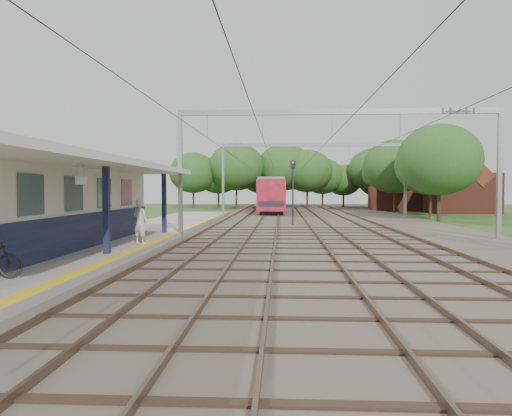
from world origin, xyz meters
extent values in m
plane|color=#2D4C1E|center=(0.00, 0.00, 0.00)|extent=(160.00, 160.00, 0.00)
cube|color=#473D33|center=(4.00, 30.00, 0.05)|extent=(18.00, 90.00, 0.10)
cube|color=gray|center=(-7.50, 14.00, 0.17)|extent=(5.00, 52.00, 0.35)
cube|color=yellow|center=(-5.25, 14.00, 0.35)|extent=(0.45, 52.00, 0.01)
cube|color=beige|center=(-8.90, 7.00, 2.05)|extent=(3.20, 18.00, 3.40)
cube|color=#12183B|center=(-7.28, 7.00, 1.05)|extent=(0.06, 18.00, 1.40)
cube|color=slate|center=(-7.27, 7.00, 2.55)|extent=(0.05, 16.00, 1.30)
cube|color=#12183B|center=(-5.90, 6.00, 1.95)|extent=(0.22, 0.22, 3.20)
cube|color=#12183B|center=(-5.90, 15.00, 1.95)|extent=(0.22, 0.22, 3.20)
cube|color=silver|center=(-7.80, 6.00, 3.67)|extent=(6.40, 20.00, 0.24)
cube|color=white|center=(-6.00, 4.00, 3.00)|extent=(0.06, 0.85, 0.26)
cube|color=brown|center=(-4.22, 30.00, 0.17)|extent=(0.07, 88.00, 0.15)
cube|color=brown|center=(-2.78, 30.00, 0.17)|extent=(0.07, 88.00, 0.15)
cube|color=brown|center=(-1.22, 30.00, 0.17)|extent=(0.07, 88.00, 0.15)
cube|color=brown|center=(0.22, 30.00, 0.17)|extent=(0.07, 88.00, 0.15)
cube|color=brown|center=(2.48, 30.00, 0.17)|extent=(0.07, 88.00, 0.15)
cube|color=brown|center=(3.92, 30.00, 0.17)|extent=(0.07, 88.00, 0.15)
cube|color=brown|center=(6.08, 30.00, 0.17)|extent=(0.07, 88.00, 0.15)
cube|color=brown|center=(7.52, 30.00, 0.17)|extent=(0.07, 88.00, 0.15)
cube|color=gray|center=(-5.00, 15.00, 3.50)|extent=(0.22, 0.22, 7.00)
cube|color=gray|center=(12.00, 15.00, 3.50)|extent=(0.22, 0.22, 7.00)
cube|color=gray|center=(3.50, 15.00, 6.85)|extent=(17.00, 0.20, 0.30)
cube|color=gray|center=(-5.00, 35.00, 3.50)|extent=(0.22, 0.22, 7.00)
cube|color=gray|center=(12.00, 35.00, 3.50)|extent=(0.22, 0.22, 7.00)
cube|color=gray|center=(3.50, 35.00, 6.85)|extent=(17.00, 0.20, 0.30)
cylinder|color=black|center=(-3.50, 30.00, 5.50)|extent=(0.02, 88.00, 0.02)
cylinder|color=black|center=(-0.50, 30.00, 5.50)|extent=(0.02, 88.00, 0.02)
cylinder|color=black|center=(3.20, 30.00, 5.50)|extent=(0.02, 88.00, 0.02)
cylinder|color=black|center=(6.80, 30.00, 5.50)|extent=(0.02, 88.00, 0.02)
cylinder|color=#382619|center=(-10.00, 61.00, 1.44)|extent=(0.28, 0.28, 2.88)
ellipsoid|color=#1C4418|center=(-10.00, 61.00, 4.96)|extent=(6.72, 6.72, 5.76)
cylinder|color=#382619|center=(-4.00, 63.00, 1.26)|extent=(0.28, 0.28, 2.52)
ellipsoid|color=#1C4418|center=(-4.00, 63.00, 4.34)|extent=(5.88, 5.88, 5.04)
cylinder|color=#382619|center=(2.00, 60.00, 1.62)|extent=(0.28, 0.28, 3.24)
ellipsoid|color=#1C4418|center=(2.00, 60.00, 5.58)|extent=(7.56, 7.56, 6.48)
cylinder|color=#382619|center=(8.00, 62.00, 1.35)|extent=(0.28, 0.28, 2.70)
ellipsoid|color=#1C4418|center=(8.00, 62.00, 4.65)|extent=(6.30, 6.30, 5.40)
cylinder|color=#382619|center=(14.50, 38.00, 1.26)|extent=(0.28, 0.28, 2.52)
ellipsoid|color=#1C4418|center=(14.50, 38.00, 4.34)|extent=(5.88, 5.88, 5.04)
cylinder|color=#382619|center=(15.00, 54.00, 1.44)|extent=(0.28, 0.28, 2.88)
ellipsoid|color=#1C4418|center=(15.00, 54.00, 4.96)|extent=(6.72, 6.72, 5.76)
cube|color=brown|center=(21.00, 46.00, 2.25)|extent=(7.00, 6.00, 4.50)
cube|color=#5F2717|center=(21.00, 46.00, 5.40)|extent=(4.99, 6.12, 4.99)
cube|color=brown|center=(16.00, 52.00, 2.50)|extent=(8.00, 6.00, 5.00)
cube|color=#5F2717|center=(16.00, 52.00, 5.90)|extent=(5.52, 6.12, 5.52)
imported|color=beige|center=(-5.60, 9.33, 1.32)|extent=(0.83, 0.71, 1.93)
cube|color=black|center=(-0.50, 45.47, 0.32)|extent=(2.31, 16.50, 0.44)
cube|color=maroon|center=(-0.50, 45.47, 2.12)|extent=(2.89, 17.93, 3.14)
cube|color=black|center=(-0.50, 45.47, 2.44)|extent=(2.93, 16.50, 0.90)
cube|color=slate|center=(-0.50, 45.47, 3.81)|extent=(2.66, 17.93, 0.28)
cube|color=black|center=(-0.50, 64.00, 0.32)|extent=(2.31, 16.50, 0.44)
cube|color=maroon|center=(-0.50, 64.00, 2.12)|extent=(2.89, 17.93, 3.14)
cube|color=black|center=(-0.50, 64.00, 2.44)|extent=(2.93, 16.50, 0.90)
cube|color=slate|center=(-0.50, 64.00, 3.81)|extent=(2.66, 17.93, 0.28)
cylinder|color=black|center=(1.35, 24.69, 2.21)|extent=(0.16, 0.16, 4.41)
cube|color=black|center=(1.35, 24.69, 4.51)|extent=(0.38, 0.31, 0.61)
sphere|color=red|center=(1.35, 24.59, 4.66)|extent=(0.15, 0.15, 0.15)
camera|label=1|loc=(0.52, -11.94, 2.72)|focal=35.00mm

